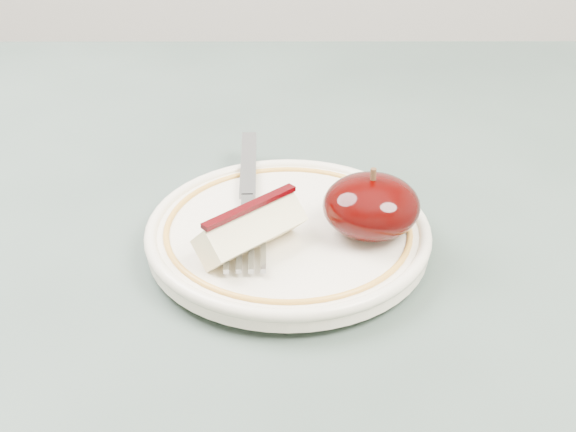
{
  "coord_description": "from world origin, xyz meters",
  "views": [
    {
      "loc": [
        0.05,
        -0.45,
        1.07
      ],
      "look_at": [
        0.06,
        0.02,
        0.78
      ],
      "focal_mm": 50.0,
      "sensor_mm": 36.0,
      "label": 1
    }
  ],
  "objects_px": {
    "plate": "(288,233)",
    "apple_half": "(371,206)",
    "table": "(213,363)",
    "fork": "(247,198)"
  },
  "relations": [
    {
      "from": "apple_half",
      "to": "plate",
      "type": "bearing_deg",
      "value": 175.75
    },
    {
      "from": "apple_half",
      "to": "fork",
      "type": "xyz_separation_m",
      "value": [
        -0.09,
        0.04,
        -0.02
      ]
    },
    {
      "from": "plate",
      "to": "table",
      "type": "bearing_deg",
      "value": -159.66
    },
    {
      "from": "table",
      "to": "plate",
      "type": "bearing_deg",
      "value": 20.34
    },
    {
      "from": "plate",
      "to": "apple_half",
      "type": "distance_m",
      "value": 0.06
    },
    {
      "from": "apple_half",
      "to": "fork",
      "type": "distance_m",
      "value": 0.1
    },
    {
      "from": "plate",
      "to": "apple_half",
      "type": "height_order",
      "value": "apple_half"
    },
    {
      "from": "table",
      "to": "apple_half",
      "type": "bearing_deg",
      "value": 8.33
    },
    {
      "from": "table",
      "to": "plate",
      "type": "distance_m",
      "value": 0.12
    },
    {
      "from": "table",
      "to": "fork",
      "type": "relative_size",
      "value": 4.58
    }
  ]
}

